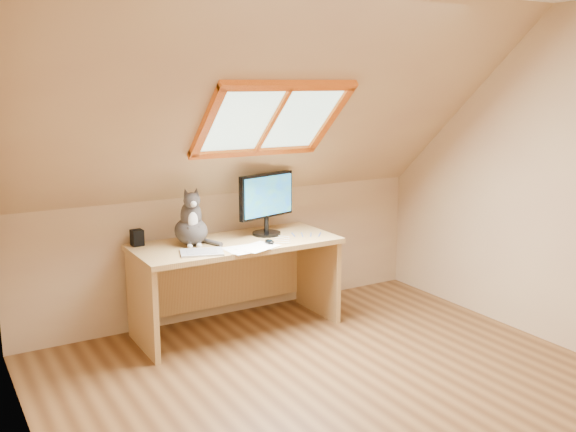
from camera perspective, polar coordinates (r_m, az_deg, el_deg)
ground at (r=4.02m, az=6.18°, el=-15.98°), size 3.50×3.50×0.00m
room_shell at (r=3.51m, az=7.60°, el=4.52°), size 3.52×3.52×2.41m
desk at (r=4.93m, az=-4.97°, el=-4.55°), size 1.54×0.67×0.70m
monitor at (r=4.95m, az=-1.91°, el=1.45°), size 0.52×0.22×0.48m
cat at (r=4.72m, az=-8.61°, el=-0.72°), size 0.28×0.32×0.43m
desk_speaker at (r=4.79m, az=-13.27°, el=-1.89°), size 0.09×0.09×0.12m
graphics_tablet at (r=4.52m, az=-7.67°, el=-3.21°), size 0.35×0.29×0.01m
mouse at (r=4.73m, az=-1.66°, el=-2.30°), size 0.06×0.10×0.03m
papers at (r=4.59m, az=-3.36°, el=-2.93°), size 0.35×0.30×0.01m
cables at (r=4.93m, az=0.84°, el=-1.84°), size 0.51×0.26×0.01m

